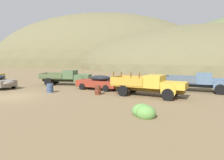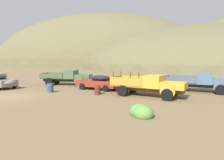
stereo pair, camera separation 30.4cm
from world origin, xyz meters
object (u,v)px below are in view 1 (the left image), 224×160
(truck_chalk_blue, at_px, (203,82))
(oil_drum_by_truck, at_px, (50,88))
(truck_weathered_green, at_px, (69,77))
(oil_drum_spare, at_px, (98,90))
(truck_faded_yellow, at_px, (153,85))
(car_rust_red, at_px, (97,82))

(truck_chalk_blue, bearing_deg, oil_drum_by_truck, -152.64)
(truck_weathered_green, height_order, truck_chalk_blue, same)
(truck_chalk_blue, relative_size, oil_drum_spare, 7.81)
(truck_weathered_green, bearing_deg, truck_chalk_blue, -10.11)
(truck_weathered_green, bearing_deg, oil_drum_by_truck, -88.18)
(truck_faded_yellow, xyz_separation_m, truck_chalk_blue, (4.63, 3.92, -0.01))
(car_rust_red, xyz_separation_m, truck_faded_yellow, (6.15, -2.60, 0.19))
(truck_faded_yellow, height_order, truck_chalk_blue, truck_faded_yellow)
(oil_drum_by_truck, bearing_deg, truck_chalk_blue, 17.00)
(truck_weathered_green, xyz_separation_m, truck_chalk_blue, (15.34, -1.08, -0.01))
(truck_faded_yellow, relative_size, truck_chalk_blue, 1.02)
(truck_chalk_blue, relative_size, oil_drum_by_truck, 7.73)
(truck_weathered_green, distance_m, truck_chalk_blue, 15.38)
(oil_drum_by_truck, bearing_deg, car_rust_red, 39.53)
(truck_faded_yellow, bearing_deg, truck_chalk_blue, 54.07)
(oil_drum_spare, relative_size, oil_drum_by_truck, 0.99)
(car_rust_red, xyz_separation_m, oil_drum_spare, (1.15, -3.00, -0.39))
(car_rust_red, bearing_deg, oil_drum_spare, 122.98)
(truck_weathered_green, xyz_separation_m, truck_faded_yellow, (10.71, -5.01, 0.00))
(car_rust_red, xyz_separation_m, oil_drum_by_truck, (-3.79, -3.13, -0.39))
(car_rust_red, xyz_separation_m, truck_chalk_blue, (10.78, 1.33, 0.18))
(oil_drum_spare, height_order, oil_drum_by_truck, oil_drum_by_truck)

